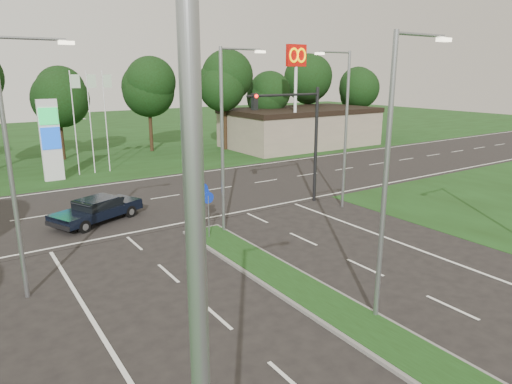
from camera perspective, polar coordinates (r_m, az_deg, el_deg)
verge_far at (r=59.37m, az=-23.93°, el=5.85°), size 160.00×50.00×0.02m
cross_road at (r=29.83m, az=-13.05°, el=-0.91°), size 160.00×12.00×0.02m
median_kerb at (r=14.43m, az=18.68°, el=-18.70°), size 2.00×26.00×0.12m
commercial_building at (r=50.76m, az=5.58°, el=8.03°), size 16.00×9.00×4.00m
streetlight_median_near at (r=14.44m, az=16.51°, el=3.13°), size 2.53×0.22×9.00m
streetlight_median_far at (r=22.11m, az=-3.81°, el=7.52°), size 2.53×0.22×9.00m
streetlight_left_far at (r=17.31m, az=-27.89°, el=3.86°), size 2.53×0.22×9.00m
streetlight_right_far at (r=26.84m, az=10.92°, el=8.56°), size 2.53×0.22×9.00m
traffic_signal at (r=27.30m, az=5.47°, el=7.95°), size 5.10×0.42×7.00m
median_signs at (r=22.65m, az=-6.37°, el=-1.06°), size 1.16×1.76×2.38m
gas_pylon at (r=36.87m, az=-24.01°, el=6.21°), size 5.80×1.26×8.00m
mcdonalds_sign at (r=44.78m, az=5.04°, el=14.84°), size 2.20×0.47×10.40m
treeline_far at (r=44.11m, az=-21.10°, el=12.44°), size 6.00×6.00×9.90m
navy_sedan at (r=25.97m, az=-19.26°, el=-2.07°), size 5.15×3.72×1.31m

